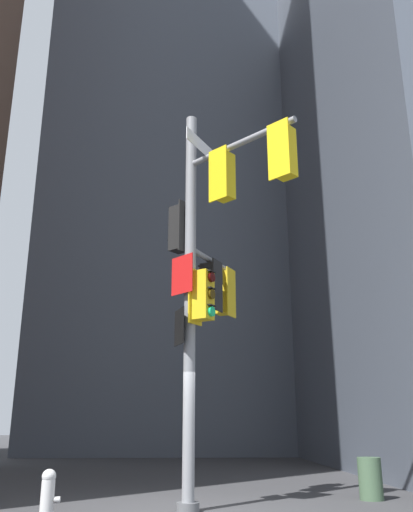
# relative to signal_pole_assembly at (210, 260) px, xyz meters

# --- Properties ---
(ground) EXTENTS (120.00, 120.00, 0.00)m
(ground) POSITION_rel_signal_pole_assembly_xyz_m (-0.40, 0.03, -4.80)
(ground) COLOR #38383A
(building_mid_block) EXTENTS (16.88, 16.88, 35.13)m
(building_mid_block) POSITION_rel_signal_pole_assembly_xyz_m (0.03, 23.92, 12.76)
(building_mid_block) COLOR #4C5460
(building_mid_block) RESTS_ON ground
(signal_pole_assembly) EXTENTS (2.47, 3.81, 8.15)m
(signal_pole_assembly) POSITION_rel_signal_pole_assembly_xyz_m (0.00, 0.00, 0.00)
(signal_pole_assembly) COLOR gray
(signal_pole_assembly) RESTS_ON ground
(fire_hydrant) EXTENTS (0.33, 0.23, 0.83)m
(fire_hydrant) POSITION_rel_signal_pole_assembly_xyz_m (-2.71, -1.06, -4.37)
(fire_hydrant) COLOR silver
(fire_hydrant) RESTS_ON ground
(trash_bin) EXTENTS (0.50, 0.50, 0.84)m
(trash_bin) POSITION_rel_signal_pole_assembly_xyz_m (3.46, 1.38, -4.38)
(trash_bin) COLOR #3F593F
(trash_bin) RESTS_ON ground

